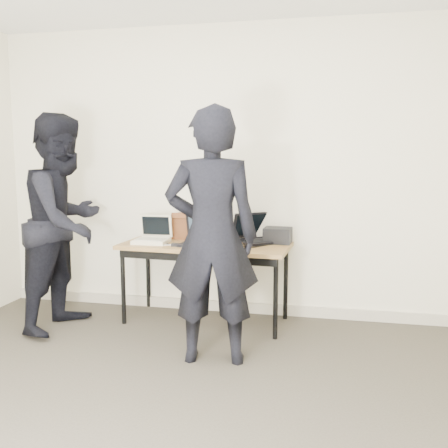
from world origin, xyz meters
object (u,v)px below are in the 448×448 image
(person_observer, at_px, (65,223))
(laptop_right, at_px, (256,236))
(laptop_center, at_px, (201,238))
(leather_satchel, at_px, (192,226))
(laptop_beige, at_px, (152,237))
(equipment_box, at_px, (278,235))
(person_typist, at_px, (212,237))
(desk, at_px, (205,251))

(person_observer, bearing_deg, laptop_right, -63.67)
(laptop_center, height_order, leather_satchel, laptop_center)
(laptop_beige, xyz_separation_m, equipment_box, (1.12, 0.22, 0.02))
(laptop_beige, xyz_separation_m, person_typist, (0.75, -0.79, 0.16))
(laptop_center, bearing_deg, leather_satchel, 122.96)
(laptop_beige, xyz_separation_m, leather_satchel, (0.31, 0.25, 0.08))
(laptop_center, relative_size, equipment_box, 1.41)
(laptop_right, bearing_deg, laptop_center, 168.13)
(desk, bearing_deg, leather_satchel, 132.06)
(laptop_beige, relative_size, person_observer, 0.16)
(leather_satchel, bearing_deg, laptop_beige, -132.94)
(laptop_beige, distance_m, laptop_right, 0.95)
(person_observer, bearing_deg, desk, -65.63)
(laptop_right, height_order, leather_satchel, laptop_right)
(laptop_center, distance_m, laptop_right, 0.51)
(laptop_center, bearing_deg, laptop_right, 27.93)
(equipment_box, bearing_deg, desk, -163.08)
(desk, xyz_separation_m, person_typist, (0.26, -0.82, 0.27))
(desk, height_order, equipment_box, equipment_box)
(laptop_beige, height_order, equipment_box, laptop_beige)
(desk, distance_m, laptop_center, 0.12)
(laptop_right, bearing_deg, laptop_beige, 155.72)
(laptop_beige, height_order, laptop_center, laptop_center)
(desk, bearing_deg, laptop_center, -132.95)
(person_typist, bearing_deg, leather_satchel, -76.88)
(laptop_right, distance_m, person_typist, 1.04)
(leather_satchel, height_order, person_observer, person_observer)
(leather_satchel, distance_m, person_observer, 1.15)
(laptop_beige, distance_m, person_typist, 1.10)
(laptop_right, relative_size, leather_satchel, 1.30)
(desk, distance_m, person_observer, 1.24)
(laptop_beige, bearing_deg, person_typist, -47.61)
(leather_satchel, bearing_deg, laptop_right, 5.04)
(laptop_center, height_order, person_observer, person_observer)
(leather_satchel, bearing_deg, person_observer, -140.78)
(leather_satchel, bearing_deg, laptop_center, -51.15)
(laptop_beige, xyz_separation_m, laptop_center, (0.46, -0.00, 0.01))
(person_typist, height_order, person_observer, person_observer)
(leather_satchel, xyz_separation_m, person_observer, (-0.98, -0.60, 0.08))
(laptop_center, relative_size, person_typist, 0.18)
(laptop_right, height_order, person_observer, person_observer)
(laptop_center, height_order, equipment_box, laptop_center)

